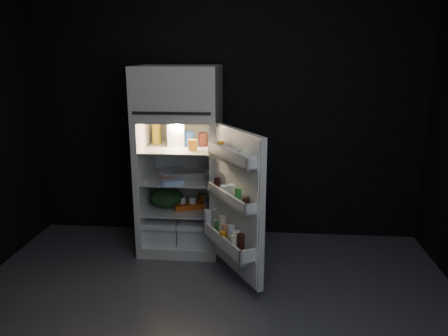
# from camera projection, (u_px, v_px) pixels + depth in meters

# --- Properties ---
(floor) EXTENTS (4.00, 3.40, 0.00)m
(floor) POSITION_uv_depth(u_px,v_px,m) (206.00, 324.00, 3.15)
(floor) COLOR #505055
(floor) RESTS_ON ground
(wall_back) EXTENTS (4.00, 0.00, 2.70)m
(wall_back) POSITION_uv_depth(u_px,v_px,m) (226.00, 108.00, 4.44)
(wall_back) COLOR black
(wall_back) RESTS_ON ground
(wall_front) EXTENTS (4.00, 0.00, 2.70)m
(wall_front) POSITION_uv_depth(u_px,v_px,m) (122.00, 264.00, 1.17)
(wall_front) COLOR black
(wall_front) RESTS_ON ground
(refrigerator) EXTENTS (0.76, 0.71, 1.78)m
(refrigerator) POSITION_uv_depth(u_px,v_px,m) (181.00, 153.00, 4.21)
(refrigerator) COLOR silver
(refrigerator) RESTS_ON ground
(fridge_door) EXTENTS (0.54, 0.71, 1.22)m
(fridge_door) POSITION_uv_depth(u_px,v_px,m) (235.00, 205.00, 3.56)
(fridge_door) COLOR silver
(fridge_door) RESTS_ON ground
(milk_jug) EXTENTS (0.17, 0.17, 0.24)m
(milk_jug) POSITION_uv_depth(u_px,v_px,m) (177.00, 134.00, 4.15)
(milk_jug) COLOR white
(milk_jug) RESTS_ON refrigerator
(mayo_jar) EXTENTS (0.11, 0.11, 0.14)m
(mayo_jar) POSITION_uv_depth(u_px,v_px,m) (189.00, 139.00, 4.15)
(mayo_jar) COLOR #1E47A7
(mayo_jar) RESTS_ON refrigerator
(jam_jar) EXTENTS (0.10, 0.10, 0.13)m
(jam_jar) POSITION_uv_depth(u_px,v_px,m) (203.00, 139.00, 4.16)
(jam_jar) COLOR black
(jam_jar) RESTS_ON refrigerator
(amber_bottle) EXTENTS (0.10, 0.10, 0.22)m
(amber_bottle) POSITION_uv_depth(u_px,v_px,m) (156.00, 133.00, 4.26)
(amber_bottle) COLOR gold
(amber_bottle) RESTS_ON refrigerator
(small_carton) EXTENTS (0.09, 0.08, 0.10)m
(small_carton) POSITION_uv_depth(u_px,v_px,m) (193.00, 145.00, 3.99)
(small_carton) COLOR orange
(small_carton) RESTS_ON refrigerator
(egg_carton) EXTENTS (0.31, 0.17, 0.07)m
(egg_carton) POSITION_uv_depth(u_px,v_px,m) (189.00, 176.00, 4.14)
(egg_carton) COLOR gray
(egg_carton) RESTS_ON refrigerator
(pie) EXTENTS (0.37, 0.37, 0.04)m
(pie) POSITION_uv_depth(u_px,v_px,m) (174.00, 174.00, 4.26)
(pie) COLOR tan
(pie) RESTS_ON refrigerator
(flat_package) EXTENTS (0.22, 0.17, 0.04)m
(flat_package) POSITION_uv_depth(u_px,v_px,m) (173.00, 182.00, 3.99)
(flat_package) COLOR #94B5E5
(flat_package) RESTS_ON refrigerator
(wrapped_pkg) EXTENTS (0.13, 0.11, 0.05)m
(wrapped_pkg) POSITION_uv_depth(u_px,v_px,m) (206.00, 171.00, 4.33)
(wrapped_pkg) COLOR beige
(wrapped_pkg) RESTS_ON refrigerator
(produce_bag) EXTENTS (0.41, 0.38, 0.20)m
(produce_bag) POSITION_uv_depth(u_px,v_px,m) (167.00, 197.00, 4.26)
(produce_bag) COLOR #193815
(produce_bag) RESTS_ON refrigerator
(yogurt_tray) EXTENTS (0.31, 0.23, 0.05)m
(yogurt_tray) POSITION_uv_depth(u_px,v_px,m) (188.00, 206.00, 4.25)
(yogurt_tray) COLOR #C54E10
(yogurt_tray) RESTS_ON refrigerator
(small_can_red) EXTENTS (0.08, 0.08, 0.09)m
(small_can_red) POSITION_uv_depth(u_px,v_px,m) (201.00, 198.00, 4.39)
(small_can_red) COLOR #C54E10
(small_can_red) RESTS_ON refrigerator
(small_can_silver) EXTENTS (0.07, 0.07, 0.09)m
(small_can_silver) POSITION_uv_depth(u_px,v_px,m) (204.00, 198.00, 4.40)
(small_can_silver) COLOR silver
(small_can_silver) RESTS_ON refrigerator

